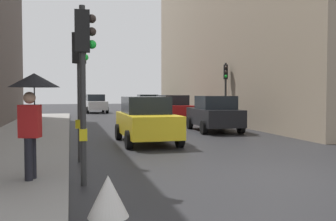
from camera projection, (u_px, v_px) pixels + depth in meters
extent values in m
plane|color=#28282B|center=(275.00, 176.00, 8.82)|extent=(120.00, 120.00, 0.00)
cube|color=gray|center=(18.00, 147.00, 13.08)|extent=(3.39, 40.00, 0.16)
cube|color=gray|center=(283.00, 37.00, 28.09)|extent=(12.00, 26.25, 11.91)
cylinder|color=#2D2D2D|center=(226.00, 94.00, 22.45)|extent=(0.12, 0.12, 3.65)
cube|color=black|center=(226.00, 72.00, 22.39)|extent=(0.32, 0.36, 0.84)
cube|color=yellow|center=(225.00, 108.00, 22.49)|extent=(0.24, 0.21, 0.24)
sphere|color=#2D231E|center=(226.00, 67.00, 22.19)|extent=(0.18, 0.18, 0.18)
sphere|color=#2D231E|center=(226.00, 72.00, 22.20)|extent=(0.18, 0.18, 0.18)
sphere|color=green|center=(226.00, 76.00, 22.21)|extent=(0.18, 0.18, 0.18)
cylinder|color=#2D2D2D|center=(83.00, 96.00, 7.84)|extent=(0.12, 0.12, 3.67)
cube|color=black|center=(82.00, 31.00, 7.78)|extent=(0.31, 0.25, 0.84)
cube|color=yellow|center=(83.00, 135.00, 7.88)|extent=(0.17, 0.21, 0.24)
sphere|color=#2D231E|center=(92.00, 19.00, 7.81)|extent=(0.18, 0.18, 0.18)
sphere|color=#2D231E|center=(92.00, 32.00, 7.82)|extent=(0.18, 0.18, 0.18)
sphere|color=green|center=(92.00, 44.00, 7.83)|extent=(0.18, 0.18, 0.18)
cylinder|color=#2D2D2D|center=(80.00, 96.00, 10.55)|extent=(0.12, 0.12, 3.65)
cube|color=black|center=(79.00, 48.00, 10.49)|extent=(0.38, 0.37, 0.84)
cube|color=yellow|center=(80.00, 124.00, 10.59)|extent=(0.25, 0.26, 0.24)
sphere|color=#2D231E|center=(85.00, 38.00, 10.41)|extent=(0.18, 0.18, 0.18)
sphere|color=#2D231E|center=(85.00, 48.00, 10.43)|extent=(0.18, 0.18, 0.18)
sphere|color=green|center=(85.00, 57.00, 10.44)|extent=(0.18, 0.18, 0.18)
cube|color=red|center=(171.00, 111.00, 25.43)|extent=(2.12, 4.33, 0.80)
cube|color=black|center=(172.00, 100.00, 25.16)|extent=(1.75, 2.12, 0.64)
cylinder|color=black|center=(152.00, 116.00, 26.44)|extent=(0.27, 0.66, 0.64)
cylinder|color=black|center=(177.00, 115.00, 27.02)|extent=(0.27, 0.66, 0.64)
cylinder|color=black|center=(165.00, 118.00, 23.88)|extent=(0.27, 0.66, 0.64)
cylinder|color=black|center=(192.00, 118.00, 24.46)|extent=(0.27, 0.66, 0.64)
cube|color=yellow|center=(147.00, 124.00, 14.55)|extent=(1.83, 4.21, 0.80)
cube|color=black|center=(145.00, 105.00, 14.76)|extent=(1.62, 2.01, 0.64)
cylinder|color=black|center=(180.00, 138.00, 13.50)|extent=(0.23, 0.64, 0.64)
cylinder|color=black|center=(129.00, 140.00, 13.04)|extent=(0.23, 0.64, 0.64)
cylinder|color=black|center=(161.00, 131.00, 16.11)|extent=(0.23, 0.64, 0.64)
cylinder|color=black|center=(118.00, 132.00, 15.65)|extent=(0.23, 0.64, 0.64)
cube|color=black|center=(214.00, 117.00, 19.12)|extent=(2.07, 4.31, 0.80)
cube|color=black|center=(215.00, 102.00, 18.85)|extent=(1.73, 2.10, 0.64)
cylinder|color=black|center=(190.00, 123.00, 20.30)|extent=(0.26, 0.65, 0.64)
cylinder|color=black|center=(222.00, 122.00, 20.63)|extent=(0.26, 0.65, 0.64)
cylinder|color=black|center=(204.00, 127.00, 17.65)|extent=(0.26, 0.65, 0.64)
cylinder|color=black|center=(241.00, 127.00, 17.98)|extent=(0.26, 0.65, 0.64)
cube|color=#2D6038|center=(147.00, 106.00, 34.48)|extent=(1.97, 4.27, 0.80)
cube|color=black|center=(147.00, 98.00, 34.20)|extent=(1.68, 2.07, 0.64)
cylinder|color=black|center=(135.00, 110.00, 35.63)|extent=(0.25, 0.65, 0.64)
cylinder|color=black|center=(154.00, 110.00, 36.00)|extent=(0.25, 0.65, 0.64)
cylinder|color=black|center=(139.00, 111.00, 32.99)|extent=(0.25, 0.65, 0.64)
cylinder|color=black|center=(160.00, 111.00, 33.36)|extent=(0.25, 0.65, 0.64)
cube|color=silver|center=(96.00, 105.00, 36.90)|extent=(2.02, 4.29, 0.80)
cube|color=black|center=(95.00, 98.00, 37.10)|extent=(1.70, 2.08, 0.64)
cylinder|color=black|center=(107.00, 110.00, 35.90)|extent=(0.25, 0.65, 0.64)
cylinder|color=black|center=(88.00, 110.00, 35.36)|extent=(0.25, 0.65, 0.64)
cylinder|color=black|center=(103.00, 109.00, 38.47)|extent=(0.25, 0.65, 0.64)
cylinder|color=black|center=(85.00, 109.00, 37.93)|extent=(0.25, 0.65, 0.64)
cylinder|color=black|center=(32.00, 158.00, 7.84)|extent=(0.16, 0.16, 0.85)
cylinder|color=black|center=(29.00, 159.00, 7.64)|extent=(0.16, 0.16, 0.85)
cube|color=red|center=(30.00, 121.00, 7.71)|extent=(0.46, 0.36, 0.66)
sphere|color=tan|center=(29.00, 98.00, 7.68)|extent=(0.24, 0.24, 0.24)
cylinder|color=black|center=(35.00, 109.00, 7.69)|extent=(0.02, 0.02, 0.90)
cone|color=black|center=(34.00, 80.00, 7.67)|extent=(1.00, 1.00, 0.28)
cone|color=silver|center=(108.00, 196.00, 5.90)|extent=(0.64, 0.64, 0.65)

